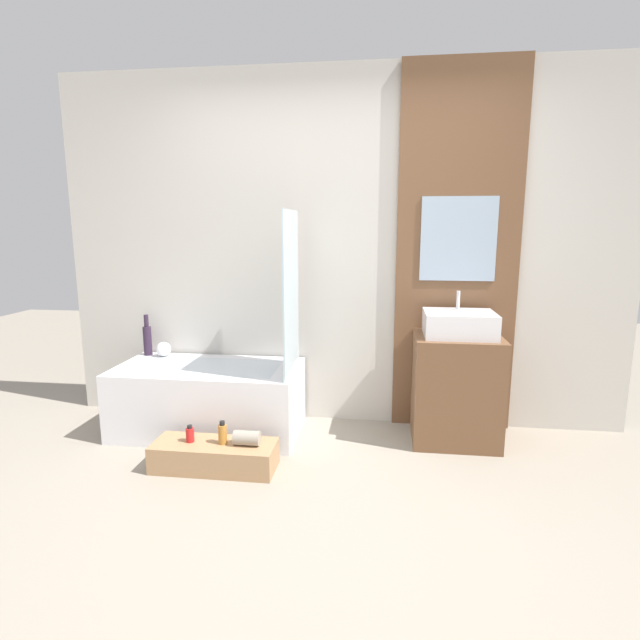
# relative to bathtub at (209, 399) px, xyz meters

# --- Properties ---
(ground_plane) EXTENTS (12.00, 12.00, 0.00)m
(ground_plane) POSITION_rel_bathtub_xyz_m (0.91, -1.19, -0.25)
(ground_plane) COLOR gray
(wall_tiled_back) EXTENTS (4.20, 0.06, 2.60)m
(wall_tiled_back) POSITION_rel_bathtub_xyz_m (0.91, 0.39, 1.05)
(wall_tiled_back) COLOR beige
(wall_tiled_back) RESTS_ON ground_plane
(wall_wood_accent) EXTENTS (0.86, 0.04, 2.60)m
(wall_wood_accent) POSITION_rel_bathtub_xyz_m (1.75, 0.34, 1.06)
(wall_wood_accent) COLOR brown
(wall_wood_accent) RESTS_ON ground_plane
(bathtub) EXTENTS (1.31, 0.67, 0.49)m
(bathtub) POSITION_rel_bathtub_xyz_m (0.00, 0.00, 0.00)
(bathtub) COLOR white
(bathtub) RESTS_ON ground_plane
(glass_shower_screen) EXTENTS (0.01, 0.51, 1.10)m
(glass_shower_screen) POSITION_rel_bathtub_xyz_m (0.63, -0.06, 0.79)
(glass_shower_screen) COLOR silver
(glass_shower_screen) RESTS_ON bathtub
(wooden_step_bench) EXTENTS (0.76, 0.28, 0.17)m
(wooden_step_bench) POSITION_rel_bathtub_xyz_m (0.23, -0.56, -0.16)
(wooden_step_bench) COLOR #A87F56
(wooden_step_bench) RESTS_ON ground_plane
(vanity_cabinet) EXTENTS (0.58, 0.49, 0.75)m
(vanity_cabinet) POSITION_rel_bathtub_xyz_m (1.75, 0.07, 0.13)
(vanity_cabinet) COLOR brown
(vanity_cabinet) RESTS_ON ground_plane
(sink) EXTENTS (0.47, 0.38, 0.30)m
(sink) POSITION_rel_bathtub_xyz_m (1.75, 0.07, 0.58)
(sink) COLOR white
(sink) RESTS_ON vanity_cabinet
(vase_tall_dark) EXTENTS (0.06, 0.06, 0.32)m
(vase_tall_dark) POSITION_rel_bathtub_xyz_m (-0.57, 0.25, 0.37)
(vase_tall_dark) COLOR #2D1E33
(vase_tall_dark) RESTS_ON bathtub
(vase_round_light) EXTENTS (0.11, 0.11, 0.11)m
(vase_round_light) POSITION_rel_bathtub_xyz_m (-0.44, 0.23, 0.30)
(vase_round_light) COLOR white
(vase_round_light) RESTS_ON bathtub
(bottle_soap_primary) EXTENTS (0.05, 0.05, 0.11)m
(bottle_soap_primary) POSITION_rel_bathtub_xyz_m (0.08, -0.56, -0.03)
(bottle_soap_primary) COLOR red
(bottle_soap_primary) RESTS_ON wooden_step_bench
(bottle_soap_secondary) EXTENTS (0.05, 0.05, 0.15)m
(bottle_soap_secondary) POSITION_rel_bathtub_xyz_m (0.29, -0.56, -0.01)
(bottle_soap_secondary) COLOR #B2752D
(bottle_soap_secondary) RESTS_ON wooden_step_bench
(towel_roll) EXTENTS (0.16, 0.09, 0.09)m
(towel_roll) POSITION_rel_bathtub_xyz_m (0.44, -0.56, -0.03)
(towel_roll) COLOR gray
(towel_roll) RESTS_ON wooden_step_bench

